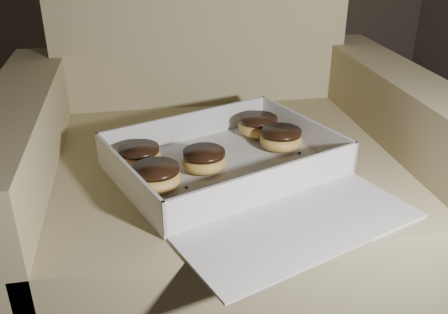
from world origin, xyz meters
name	(u,v)px	position (x,y,z in m)	size (l,w,h in m)	color
armchair	(219,189)	(0.45, 0.44, 0.31)	(0.94, 0.80, 0.99)	#95875F
bakery_box	(237,172)	(0.45, 0.25, 0.45)	(0.56, 0.60, 0.07)	silver
donut_a	(258,126)	(0.54, 0.43, 0.47)	(0.09, 0.09, 0.05)	gold
donut_b	(156,177)	(0.30, 0.23, 0.47)	(0.09, 0.09, 0.05)	gold
donut_c	(139,156)	(0.27, 0.32, 0.47)	(0.09, 0.09, 0.04)	gold
donut_d	(204,160)	(0.39, 0.28, 0.47)	(0.09, 0.09, 0.04)	gold
donut_e	(281,139)	(0.57, 0.35, 0.47)	(0.09, 0.09, 0.05)	gold
crumb_a	(186,187)	(0.35, 0.22, 0.45)	(0.01, 0.01, 0.00)	black
crumb_b	(246,184)	(0.46, 0.21, 0.45)	(0.01, 0.01, 0.00)	black
crumb_c	(240,182)	(0.45, 0.22, 0.45)	(0.01, 0.01, 0.00)	black
crumb_d	(299,153)	(0.60, 0.32, 0.45)	(0.01, 0.01, 0.00)	black
crumb_e	(317,168)	(0.61, 0.25, 0.45)	(0.01, 0.01, 0.00)	black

